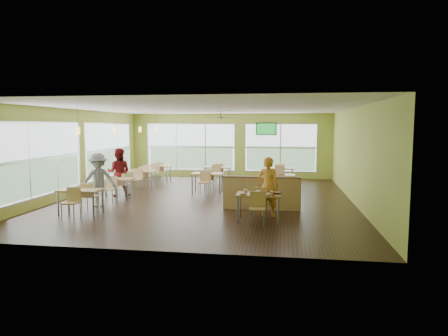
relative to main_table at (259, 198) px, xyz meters
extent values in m
plane|color=black|center=(-2.00, 3.00, -0.63)|extent=(12.00, 12.00, 0.00)
plane|color=white|center=(-2.00, 3.00, 2.57)|extent=(12.00, 12.00, 0.00)
cube|color=#B3BC4C|center=(-2.00, 9.00, 0.97)|extent=(10.00, 0.04, 3.20)
cube|color=#B3BC4C|center=(-2.00, -3.00, 0.97)|extent=(10.00, 0.04, 3.20)
cube|color=#B3BC4C|center=(-7.00, 3.00, 0.97)|extent=(0.04, 12.00, 3.20)
cube|color=#B3BC4C|center=(3.00, 3.00, 0.97)|extent=(0.04, 12.00, 3.20)
cube|color=white|center=(-6.98, 1.00, 0.89)|extent=(0.02, 4.50, 2.35)
cube|color=white|center=(-6.98, 6.00, 0.89)|extent=(0.02, 4.50, 2.35)
cube|color=white|center=(-4.00, 8.98, 0.89)|extent=(4.50, 0.02, 2.35)
cube|color=white|center=(0.50, 8.98, 0.89)|extent=(3.50, 0.02, 2.35)
cube|color=#B7BABC|center=(-6.97, 3.50, -0.28)|extent=(0.04, 9.40, 0.05)
cube|color=#B7BABC|center=(-1.75, 8.97, -0.28)|extent=(8.00, 0.04, 0.05)
cube|color=tan|center=(0.00, 0.00, 0.10)|extent=(1.20, 0.70, 0.04)
cube|color=brown|center=(0.00, 0.00, 0.07)|extent=(1.22, 0.71, 0.01)
cylinder|color=slate|center=(-0.54, -0.29, -0.28)|extent=(0.05, 0.05, 0.71)
cylinder|color=slate|center=(0.54, -0.29, -0.28)|extent=(0.05, 0.05, 0.71)
cylinder|color=slate|center=(-0.54, 0.29, -0.28)|extent=(0.05, 0.05, 0.71)
cylinder|color=slate|center=(0.54, 0.29, -0.28)|extent=(0.05, 0.05, 0.71)
cube|color=tan|center=(0.00, 0.55, -0.18)|extent=(0.42, 0.42, 0.04)
cube|color=tan|center=(0.00, 0.74, 0.04)|extent=(0.42, 0.04, 0.40)
cube|color=tan|center=(0.00, -0.55, -0.18)|extent=(0.42, 0.42, 0.04)
cube|color=tan|center=(0.00, -0.74, 0.04)|extent=(0.42, 0.04, 0.40)
cube|color=tan|center=(0.00, 1.45, -0.13)|extent=(2.40, 0.12, 1.00)
cube|color=brown|center=(0.00, 1.45, 0.39)|extent=(2.40, 0.14, 0.04)
cube|color=tan|center=(-5.20, 0.00, 0.10)|extent=(1.20, 0.70, 0.04)
cube|color=brown|center=(-5.20, 0.00, 0.07)|extent=(1.22, 0.71, 0.01)
cylinder|color=slate|center=(-5.74, -0.29, -0.28)|extent=(0.05, 0.05, 0.71)
cylinder|color=slate|center=(-4.66, -0.29, -0.28)|extent=(0.05, 0.05, 0.71)
cylinder|color=slate|center=(-5.74, 0.29, -0.28)|extent=(0.05, 0.05, 0.71)
cylinder|color=slate|center=(-4.66, 0.29, -0.28)|extent=(0.05, 0.05, 0.71)
cube|color=tan|center=(-5.20, 0.55, -0.18)|extent=(0.42, 0.42, 0.04)
cube|color=tan|center=(-5.20, 0.74, 0.04)|extent=(0.42, 0.04, 0.40)
cube|color=tan|center=(-5.20, -0.55, -0.18)|extent=(0.42, 0.42, 0.04)
cube|color=tan|center=(-5.20, -0.74, 0.04)|extent=(0.42, 0.04, 0.40)
cube|color=tan|center=(-5.20, 2.50, 0.10)|extent=(1.20, 0.70, 0.04)
cube|color=brown|center=(-5.20, 2.50, 0.07)|extent=(1.22, 0.71, 0.01)
cylinder|color=slate|center=(-5.74, 2.21, -0.28)|extent=(0.05, 0.05, 0.71)
cylinder|color=slate|center=(-4.66, 2.21, -0.28)|extent=(0.05, 0.05, 0.71)
cylinder|color=slate|center=(-5.74, 2.79, -0.28)|extent=(0.05, 0.05, 0.71)
cylinder|color=slate|center=(-4.66, 2.79, -0.28)|extent=(0.05, 0.05, 0.71)
cube|color=tan|center=(-5.20, 3.05, -0.18)|extent=(0.42, 0.42, 0.04)
cube|color=tan|center=(-5.20, 3.24, 0.04)|extent=(0.42, 0.04, 0.40)
cube|color=tan|center=(-5.20, 1.95, -0.18)|extent=(0.42, 0.42, 0.04)
cube|color=tan|center=(-5.20, 1.76, 0.04)|extent=(0.42, 0.04, 0.40)
cube|color=tan|center=(-5.20, 5.00, 0.10)|extent=(1.20, 0.70, 0.04)
cube|color=brown|center=(-5.20, 5.00, 0.07)|extent=(1.22, 0.71, 0.01)
cylinder|color=slate|center=(-5.74, 4.71, -0.28)|extent=(0.05, 0.05, 0.71)
cylinder|color=slate|center=(-4.66, 4.71, -0.28)|extent=(0.05, 0.05, 0.71)
cylinder|color=slate|center=(-5.74, 5.29, -0.28)|extent=(0.05, 0.05, 0.71)
cylinder|color=slate|center=(-4.66, 5.29, -0.28)|extent=(0.05, 0.05, 0.71)
cube|color=tan|center=(-5.20, 5.55, -0.18)|extent=(0.42, 0.42, 0.04)
cube|color=tan|center=(-5.20, 5.74, 0.04)|extent=(0.42, 0.04, 0.40)
cube|color=tan|center=(-5.20, 4.45, -0.18)|extent=(0.42, 0.42, 0.04)
cube|color=tan|center=(-5.20, 4.26, 0.04)|extent=(0.42, 0.04, 0.40)
cube|color=tan|center=(-5.20, 7.20, 0.10)|extent=(1.20, 0.70, 0.04)
cube|color=brown|center=(-5.20, 7.20, 0.07)|extent=(1.22, 0.71, 0.01)
cylinder|color=slate|center=(-5.74, 6.91, -0.28)|extent=(0.05, 0.05, 0.71)
cylinder|color=slate|center=(-4.66, 6.91, -0.28)|extent=(0.05, 0.05, 0.71)
cylinder|color=slate|center=(-5.74, 7.49, -0.28)|extent=(0.05, 0.05, 0.71)
cylinder|color=slate|center=(-4.66, 7.49, -0.28)|extent=(0.05, 0.05, 0.71)
cube|color=tan|center=(-5.20, 7.75, -0.18)|extent=(0.42, 0.42, 0.04)
cube|color=tan|center=(-5.20, 7.94, 0.04)|extent=(0.42, 0.04, 0.40)
cube|color=tan|center=(-5.20, 6.65, -0.18)|extent=(0.42, 0.42, 0.04)
cube|color=tan|center=(-5.20, 6.46, 0.04)|extent=(0.42, 0.04, 0.40)
cube|color=tan|center=(-2.30, 4.50, 0.10)|extent=(1.20, 0.70, 0.04)
cube|color=brown|center=(-2.30, 4.50, 0.07)|extent=(1.22, 0.71, 0.01)
cylinder|color=slate|center=(-2.84, 4.21, -0.28)|extent=(0.05, 0.05, 0.71)
cylinder|color=slate|center=(-1.76, 4.21, -0.28)|extent=(0.05, 0.05, 0.71)
cylinder|color=slate|center=(-2.84, 4.79, -0.28)|extent=(0.05, 0.05, 0.71)
cylinder|color=slate|center=(-1.76, 4.79, -0.28)|extent=(0.05, 0.05, 0.71)
cube|color=tan|center=(-2.30, 5.05, -0.18)|extent=(0.42, 0.42, 0.04)
cube|color=tan|center=(-2.30, 5.24, 0.04)|extent=(0.42, 0.04, 0.40)
cube|color=tan|center=(-2.30, 3.95, -0.18)|extent=(0.42, 0.42, 0.04)
cube|color=tan|center=(-2.30, 3.76, 0.04)|extent=(0.42, 0.04, 0.40)
cube|color=tan|center=(-2.30, 7.00, 0.10)|extent=(1.20, 0.70, 0.04)
cube|color=brown|center=(-2.30, 7.00, 0.07)|extent=(1.22, 0.71, 0.01)
cylinder|color=slate|center=(-2.84, 6.71, -0.28)|extent=(0.05, 0.05, 0.71)
cylinder|color=slate|center=(-1.76, 6.71, -0.28)|extent=(0.05, 0.05, 0.71)
cylinder|color=slate|center=(-2.84, 7.29, -0.28)|extent=(0.05, 0.05, 0.71)
cylinder|color=slate|center=(-1.76, 7.29, -0.28)|extent=(0.05, 0.05, 0.71)
cube|color=tan|center=(-2.30, 7.55, -0.18)|extent=(0.42, 0.42, 0.04)
cube|color=tan|center=(-2.30, 7.74, 0.04)|extent=(0.42, 0.04, 0.40)
cube|color=tan|center=(-2.30, 6.45, -0.18)|extent=(0.42, 0.42, 0.04)
cube|color=tan|center=(-2.30, 6.26, 0.04)|extent=(0.42, 0.04, 0.40)
cube|color=tan|center=(0.50, 4.50, 0.10)|extent=(1.20, 0.70, 0.04)
cube|color=brown|center=(0.50, 4.50, 0.07)|extent=(1.22, 0.71, 0.01)
cylinder|color=slate|center=(-0.04, 4.21, -0.28)|extent=(0.05, 0.05, 0.71)
cylinder|color=slate|center=(1.04, 4.21, -0.28)|extent=(0.05, 0.05, 0.71)
cylinder|color=slate|center=(-0.04, 4.79, -0.28)|extent=(0.05, 0.05, 0.71)
cylinder|color=slate|center=(1.04, 4.79, -0.28)|extent=(0.05, 0.05, 0.71)
cube|color=tan|center=(0.50, 5.05, -0.18)|extent=(0.42, 0.42, 0.04)
cube|color=tan|center=(0.50, 5.24, 0.04)|extent=(0.42, 0.04, 0.40)
cube|color=tan|center=(0.50, 3.95, -0.18)|extent=(0.42, 0.42, 0.04)
cube|color=tan|center=(0.50, 3.76, 0.04)|extent=(0.42, 0.04, 0.40)
cube|color=tan|center=(0.50, 7.00, 0.10)|extent=(1.20, 0.70, 0.04)
cube|color=brown|center=(0.50, 7.00, 0.07)|extent=(1.22, 0.71, 0.01)
cylinder|color=slate|center=(-0.04, 6.71, -0.28)|extent=(0.05, 0.05, 0.71)
cylinder|color=slate|center=(1.04, 6.71, -0.28)|extent=(0.05, 0.05, 0.71)
cylinder|color=slate|center=(-0.04, 7.29, -0.28)|extent=(0.05, 0.05, 0.71)
cylinder|color=slate|center=(1.04, 7.29, -0.28)|extent=(0.05, 0.05, 0.71)
cube|color=tan|center=(0.50, 7.55, -0.18)|extent=(0.42, 0.42, 0.04)
cube|color=tan|center=(0.50, 7.74, 0.04)|extent=(0.42, 0.04, 0.40)
cube|color=tan|center=(0.50, 6.45, -0.18)|extent=(0.42, 0.42, 0.04)
cube|color=tan|center=(0.50, 6.26, 0.04)|extent=(0.42, 0.04, 0.40)
cylinder|color=#2D2119|center=(-5.20, 0.00, 2.22)|extent=(0.01, 0.01, 0.70)
cylinder|color=gold|center=(-5.20, 0.00, 1.82)|extent=(0.11, 0.11, 0.22)
cylinder|color=#2D2119|center=(-5.20, 2.50, 2.22)|extent=(0.01, 0.01, 0.70)
cylinder|color=gold|center=(-5.20, 2.50, 1.82)|extent=(0.11, 0.11, 0.22)
cylinder|color=#2D2119|center=(-5.20, 5.00, 2.22)|extent=(0.01, 0.01, 0.70)
cylinder|color=gold|center=(-5.20, 5.00, 1.82)|extent=(0.11, 0.11, 0.22)
cylinder|color=#2D2119|center=(-5.20, 7.20, 2.22)|extent=(0.01, 0.01, 0.70)
cylinder|color=gold|center=(-5.20, 7.20, 1.82)|extent=(0.11, 0.11, 0.22)
cylinder|color=#2D2119|center=(-2.00, 6.00, 2.45)|extent=(0.03, 0.03, 0.24)
cylinder|color=#2D2119|center=(-2.00, 6.00, 2.31)|extent=(0.16, 0.16, 0.06)
cube|color=#2D2119|center=(-1.65, 6.00, 2.31)|extent=(0.55, 0.10, 0.01)
cube|color=#2D2119|center=(-2.00, 6.35, 2.31)|extent=(0.10, 0.55, 0.01)
cube|color=#2D2119|center=(-2.35, 6.00, 2.31)|extent=(0.55, 0.10, 0.01)
cube|color=#2D2119|center=(-2.00, 5.65, 2.31)|extent=(0.10, 0.55, 0.01)
cube|color=black|center=(-0.20, 8.90, 1.82)|extent=(1.00, 0.06, 0.60)
cube|color=green|center=(-0.20, 8.87, 1.82)|extent=(0.90, 0.01, 0.52)
imported|color=#D35C17|center=(0.23, 0.56, 0.23)|extent=(0.73, 0.59, 1.72)
imported|color=#5A0E10|center=(-5.34, 3.09, 0.26)|extent=(0.97, 0.82, 1.77)
imported|color=slate|center=(-5.22, 1.22, 0.23)|extent=(1.26, 0.95, 1.72)
cone|color=white|center=(-0.34, -0.14, 0.18)|extent=(0.10, 0.10, 0.13)
cylinder|color=red|center=(-0.34, -0.14, 0.19)|extent=(0.09, 0.09, 0.04)
cylinder|color=white|center=(-0.34, -0.14, 0.25)|extent=(0.10, 0.10, 0.01)
cylinder|color=blue|center=(-0.34, -0.14, 0.37)|extent=(0.02, 0.06, 0.23)
cone|color=white|center=(-0.03, -0.23, 0.18)|extent=(0.09, 0.09, 0.12)
cylinder|color=red|center=(-0.03, -0.23, 0.18)|extent=(0.08, 0.08, 0.03)
cylinder|color=white|center=(-0.03, -0.23, 0.24)|extent=(0.09, 0.09, 0.01)
cylinder|color=#FCF92D|center=(-0.03, -0.23, 0.34)|extent=(0.02, 0.05, 0.21)
cone|color=white|center=(0.01, -0.11, 0.17)|extent=(0.08, 0.08, 0.11)
cylinder|color=red|center=(0.01, -0.11, 0.18)|extent=(0.08, 0.08, 0.03)
cylinder|color=white|center=(0.01, -0.11, 0.23)|extent=(0.09, 0.09, 0.01)
cylinder|color=red|center=(0.01, -0.11, 0.33)|extent=(0.02, 0.05, 0.20)
cone|color=white|center=(0.35, -0.10, 0.17)|extent=(0.08, 0.08, 0.11)
cylinder|color=red|center=(0.35, -0.10, 0.18)|extent=(0.08, 0.08, 0.03)
cylinder|color=white|center=(0.35, -0.10, 0.23)|extent=(0.08, 0.08, 0.01)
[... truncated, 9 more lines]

